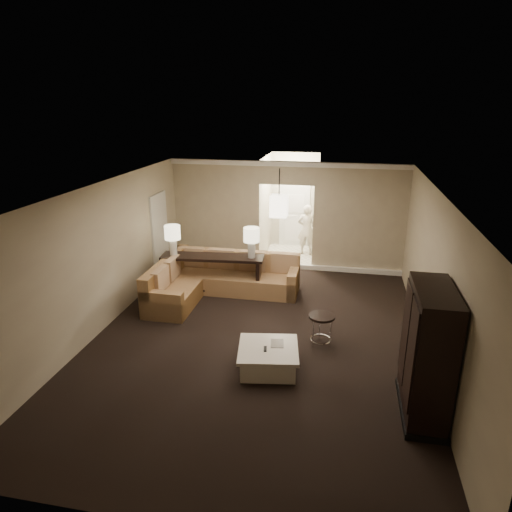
% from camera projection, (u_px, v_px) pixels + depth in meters
% --- Properties ---
extents(ground, '(8.00, 8.00, 0.00)m').
position_uv_depth(ground, '(256.00, 340.00, 8.47)').
color(ground, black).
rests_on(ground, ground).
extents(wall_back, '(6.00, 0.04, 2.80)m').
position_uv_depth(wall_back, '(286.00, 216.00, 11.72)').
color(wall_back, beige).
rests_on(wall_back, ground).
extents(wall_front, '(6.00, 0.04, 2.80)m').
position_uv_depth(wall_front, '(174.00, 417.00, 4.30)').
color(wall_front, beige).
rests_on(wall_front, ground).
extents(wall_left, '(0.04, 8.00, 2.80)m').
position_uv_depth(wall_left, '(100.00, 259.00, 8.56)').
color(wall_left, beige).
rests_on(wall_left, ground).
extents(wall_right, '(0.04, 8.00, 2.80)m').
position_uv_depth(wall_right, '(436.00, 283.00, 7.47)').
color(wall_right, beige).
rests_on(wall_right, ground).
extents(ceiling, '(6.00, 8.00, 0.02)m').
position_uv_depth(ceiling, '(256.00, 191.00, 7.56)').
color(ceiling, white).
rests_on(ceiling, wall_back).
extents(crown_molding, '(6.00, 0.10, 0.12)m').
position_uv_depth(crown_molding, '(287.00, 164.00, 11.24)').
color(crown_molding, white).
rests_on(crown_molding, wall_back).
extents(baseboard, '(6.00, 0.10, 0.12)m').
position_uv_depth(baseboard, '(285.00, 265.00, 12.11)').
color(baseboard, white).
rests_on(baseboard, ground).
extents(side_door, '(0.05, 0.90, 2.10)m').
position_uv_depth(side_door, '(160.00, 236.00, 11.26)').
color(side_door, white).
rests_on(side_door, ground).
extents(foyer, '(1.44, 2.02, 2.80)m').
position_uv_depth(foyer, '(292.00, 208.00, 13.00)').
color(foyer, white).
rests_on(foyer, ground).
extents(sectional_sofa, '(3.00, 2.40, 0.90)m').
position_uv_depth(sectional_sofa, '(215.00, 280.00, 10.33)').
color(sectional_sofa, brown).
rests_on(sectional_sofa, ground).
extents(coffee_table, '(1.11, 1.11, 0.41)m').
position_uv_depth(coffee_table, '(268.00, 358.00, 7.52)').
color(coffee_table, white).
rests_on(coffee_table, ground).
extents(console_table, '(2.35, 0.73, 0.89)m').
position_uv_depth(console_table, '(213.00, 271.00, 10.41)').
color(console_table, black).
rests_on(console_table, ground).
extents(armoire, '(0.57, 1.32, 1.90)m').
position_uv_depth(armoire, '(427.00, 356.00, 6.25)').
color(armoire, black).
rests_on(armoire, ground).
extents(drink_table, '(0.47, 0.47, 0.59)m').
position_uv_depth(drink_table, '(321.00, 324.00, 8.20)').
color(drink_table, black).
rests_on(drink_table, ground).
extents(table_lamp_left, '(0.36, 0.36, 0.68)m').
position_uv_depth(table_lamp_left, '(173.00, 235.00, 10.23)').
color(table_lamp_left, silver).
rests_on(table_lamp_left, console_table).
extents(table_lamp_right, '(0.36, 0.36, 0.68)m').
position_uv_depth(table_lamp_right, '(252.00, 238.00, 10.05)').
color(table_lamp_right, silver).
rests_on(table_lamp_right, console_table).
extents(pendant_light, '(0.38, 0.38, 1.09)m').
position_uv_depth(pendant_light, '(279.00, 206.00, 10.34)').
color(pendant_light, black).
rests_on(pendant_light, ceiling).
extents(person, '(0.63, 0.46, 1.61)m').
position_uv_depth(person, '(307.00, 227.00, 12.93)').
color(person, beige).
rests_on(person, ground).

